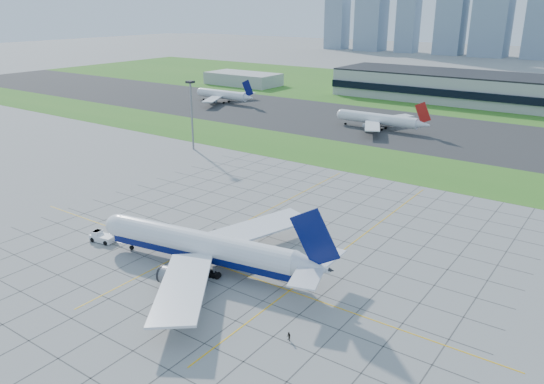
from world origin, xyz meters
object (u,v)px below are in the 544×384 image
Objects in this scene: pushback_tug at (102,237)px; distant_jet_1 at (379,119)px; light_mast at (191,107)px; crew_near at (139,235)px; airliner at (203,246)px; crew_far at (289,337)px; distant_jet_0 at (223,95)px.

distant_jet_1 is at bearing 79.39° from pushback_tug.
light_mast is 2.92× the size of pushback_tug.
pushback_tug reaches higher than crew_near.
light_mast reaches higher than airliner.
crew_far is (28.61, -11.24, -3.99)m from airliner.
airliner is 22.73m from crew_near.
distant_jet_0 is at bearing 123.70° from light_mast.
light_mast reaches higher than distant_jet_1.
light_mast is 126.74m from crew_far.
crew_far is at bearing -85.88° from crew_near.
pushback_tug is 57.14m from crew_far.
distant_jet_1 is at bearing 19.68° from crew_near.
airliner is 6.31× the size of pushback_tug.
crew_near reaches higher than crew_far.
distant_jet_0 is (-55.80, 83.66, -11.70)m from light_mast.
light_mast is 82.82m from crew_near.
airliner is 30.47× the size of crew_near.
airliner is at bearing -1.05° from pushback_tug.
crew_near is 181.99m from distant_jet_0.
crew_far is 161.56m from distant_jet_1.
airliner is at bearing -76.29° from crew_near.
light_mast is at bearing 109.26° from pushback_tug.
crew_near is (5.77, 6.02, -0.16)m from pushback_tug.
airliner is at bearing -50.98° from distant_jet_0.
crew_far is 0.04× the size of distant_jet_0.
airliner reaches higher than crew_near.
distant_jet_0 is at bearing 119.65° from airliner.
crew_far is at bearing -16.54° from pushback_tug.
airliner is at bearing -45.46° from light_mast.
distant_jet_0 is 99.65m from distant_jet_1.
crew_near is 52.60m from crew_far.
pushback_tug is 0.21× the size of distant_jet_0.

